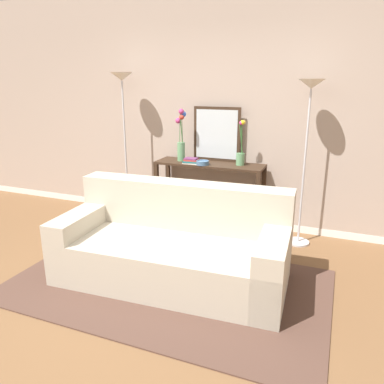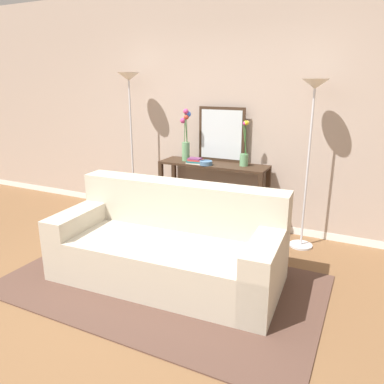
% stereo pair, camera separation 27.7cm
% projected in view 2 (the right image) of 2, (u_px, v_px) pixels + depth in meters
% --- Properties ---
extents(ground_plane, '(16.00, 16.00, 0.02)m').
position_uv_depth(ground_plane, '(113.00, 309.00, 3.12)').
color(ground_plane, brown).
extents(back_wall, '(12.00, 0.15, 2.94)m').
position_uv_depth(back_wall, '(221.00, 110.00, 4.71)').
color(back_wall, white).
rests_on(back_wall, ground).
extents(area_rug, '(2.88, 1.70, 0.01)m').
position_uv_depth(area_rug, '(162.00, 284.00, 3.49)').
color(area_rug, '#51382D').
rests_on(area_rug, ground).
extents(couch, '(2.16, 1.06, 0.88)m').
position_uv_depth(couch, '(169.00, 247.00, 3.54)').
color(couch, '#BCB29E').
rests_on(couch, ground).
extents(console_table, '(1.35, 0.39, 0.85)m').
position_uv_depth(console_table, '(213.00, 184.00, 4.67)').
color(console_table, '#382619').
rests_on(console_table, ground).
extents(floor_lamp_left, '(0.28, 0.28, 1.92)m').
position_uv_depth(floor_lamp_left, '(130.00, 106.00, 4.83)').
color(floor_lamp_left, silver).
rests_on(floor_lamp_left, ground).
extents(floor_lamp_right, '(0.28, 0.28, 1.84)m').
position_uv_depth(floor_lamp_right, '(312.00, 118.00, 3.88)').
color(floor_lamp_right, silver).
rests_on(floor_lamp_right, ground).
extents(wall_mirror, '(0.60, 0.02, 0.67)m').
position_uv_depth(wall_mirror, '(221.00, 135.00, 4.62)').
color(wall_mirror, '#382619').
rests_on(wall_mirror, console_table).
extents(vase_tall_flowers, '(0.14, 0.11, 0.65)m').
position_uv_depth(vase_tall_flowers, '(186.00, 139.00, 4.67)').
color(vase_tall_flowers, '#669E6B').
rests_on(vase_tall_flowers, console_table).
extents(vase_short_flowers, '(0.10, 0.11, 0.54)m').
position_uv_depth(vase_short_flowers, '(244.00, 152.00, 4.41)').
color(vase_short_flowers, '#669E6B').
rests_on(vase_short_flowers, console_table).
extents(fruit_bowl, '(0.15, 0.15, 0.05)m').
position_uv_depth(fruit_bowl, '(206.00, 163.00, 4.50)').
color(fruit_bowl, '#4C7093').
rests_on(fruit_bowl, console_table).
extents(book_stack, '(0.19, 0.15, 0.07)m').
position_uv_depth(book_stack, '(195.00, 161.00, 4.58)').
color(book_stack, silver).
rests_on(book_stack, console_table).
extents(book_row_under_console, '(0.45, 0.17, 0.12)m').
position_uv_depth(book_row_under_console, '(190.00, 220.00, 4.96)').
color(book_row_under_console, '#236033').
rests_on(book_row_under_console, ground).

